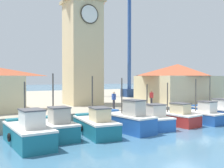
{
  "coord_description": "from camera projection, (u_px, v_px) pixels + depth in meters",
  "views": [
    {
      "loc": [
        -13.69,
        -13.6,
        4.07
      ],
      "look_at": [
        -1.07,
        8.48,
        3.5
      ],
      "focal_mm": 42.0,
      "sensor_mm": 36.0,
      "label": 1
    }
  ],
  "objects": [
    {
      "name": "ground_plane",
      "position": [
        184.0,
        135.0,
        18.68
      ],
      "size": [
        300.0,
        300.0,
        0.0
      ],
      "primitive_type": "plane",
      "color": "teal"
    },
    {
      "name": "quay_wharf",
      "position": [
        62.0,
        100.0,
        41.65
      ],
      "size": [
        120.0,
        40.0,
        1.17
      ],
      "primitive_type": "cube",
      "color": "#A89E89",
      "rests_on": "ground"
    },
    {
      "name": "fishing_boat_far_left",
      "position": [
        28.0,
        133.0,
        15.8
      ],
      "size": [
        2.25,
        5.28,
        3.84
      ],
      "color": "#196B7F",
      "rests_on": "ground"
    },
    {
      "name": "fishing_boat_left_outer",
      "position": [
        56.0,
        127.0,
        17.71
      ],
      "size": [
        2.13,
        4.23,
        4.4
      ],
      "color": "#196B7F",
      "rests_on": "ground"
    },
    {
      "name": "fishing_boat_left_inner",
      "position": [
        96.0,
        125.0,
        18.76
      ],
      "size": [
        2.34,
        5.19,
        4.22
      ],
      "color": "#196B7F",
      "rests_on": "ground"
    },
    {
      "name": "fishing_boat_mid_left",
      "position": [
        127.0,
        120.0,
        19.99
      ],
      "size": [
        2.38,
        5.06,
        4.08
      ],
      "color": "#2356A8",
      "rests_on": "ground"
    },
    {
      "name": "fishing_boat_center",
      "position": [
        151.0,
        120.0,
        21.31
      ],
      "size": [
        2.34,
        4.35,
        3.57
      ],
      "color": "#2356A8",
      "rests_on": "ground"
    },
    {
      "name": "fishing_boat_mid_right",
      "position": [
        173.0,
        117.0,
        23.01
      ],
      "size": [
        2.59,
        5.0,
        3.66
      ],
      "color": "#AD2823",
      "rests_on": "ground"
    },
    {
      "name": "fishing_boat_right_inner",
      "position": [
        201.0,
        115.0,
        23.85
      ],
      "size": [
        2.16,
        4.41,
        4.0
      ],
      "color": "#2356A8",
      "rests_on": "ground"
    },
    {
      "name": "fishing_boat_right_outer",
      "position": [
        215.0,
        112.0,
        25.67
      ],
      "size": [
        1.89,
        4.65,
        4.22
      ],
      "color": "#2356A8",
      "rests_on": "ground"
    },
    {
      "name": "clock_tower",
      "position": [
        83.0,
        39.0,
        28.85
      ],
      "size": [
        4.0,
        4.0,
        15.48
      ],
      "color": "beige",
      "rests_on": "quay_wharf"
    },
    {
      "name": "warehouse_right",
      "position": [
        178.0,
        82.0,
        32.1
      ],
      "size": [
        8.94,
        7.07,
        4.63
      ],
      "color": "beige",
      "rests_on": "quay_wharf"
    },
    {
      "name": "port_crane_near",
      "position": [
        128.0,
        46.0,
        41.11
      ],
      "size": [
        2.0,
        10.36,
        20.97
      ],
      "color": "navy",
      "rests_on": "quay_wharf"
    },
    {
      "name": "port_crane_far",
      "position": [
        81.0,
        46.0,
        42.02
      ],
      "size": [
        4.26,
        8.89,
        20.68
      ],
      "color": "#976E11",
      "rests_on": "quay_wharf"
    },
    {
      "name": "dock_worker_near_tower",
      "position": [
        151.0,
        98.0,
        27.35
      ],
      "size": [
        0.34,
        0.22,
        1.62
      ],
      "color": "#33333D",
      "rests_on": "quay_wharf"
    },
    {
      "name": "dock_worker_along_quay",
      "position": [
        114.0,
        100.0,
        24.9
      ],
      "size": [
        0.34,
        0.22,
        1.62
      ],
      "color": "#33333D",
      "rests_on": "quay_wharf"
    }
  ]
}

